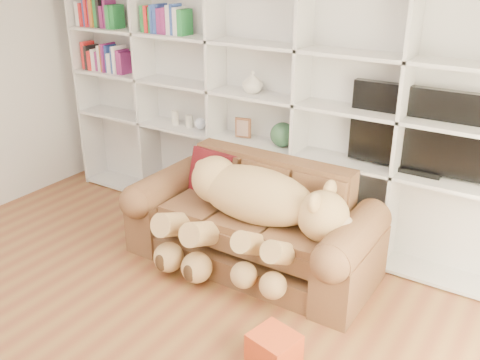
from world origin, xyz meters
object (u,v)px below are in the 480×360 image
Objects in this scene: sofa at (253,228)px; gift_box at (274,349)px; tv at (423,132)px; teddy_bear at (250,209)px.

gift_box is at bearing -52.42° from sofa.
sofa is 1.81× the size of tv.
sofa is 1.57m from tv.
tv is at bearing 77.71° from gift_box.
sofa is at bearing 121.49° from teddy_bear.
sofa reaches higher than gift_box.
tv is (1.13, 0.66, 0.87)m from sofa.
teddy_bear is 5.36× the size of gift_box.
tv reaches higher than gift_box.
sofa is 1.38× the size of teddy_bear.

